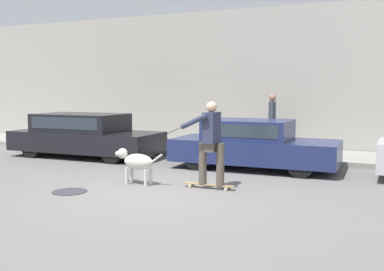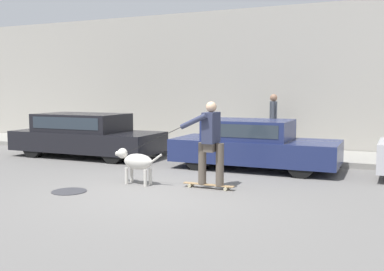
# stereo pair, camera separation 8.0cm
# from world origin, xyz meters

# --- Properties ---
(ground_plane) EXTENTS (36.00, 36.00, 0.00)m
(ground_plane) POSITION_xyz_m (0.00, 0.00, 0.00)
(ground_plane) COLOR slate
(back_wall) EXTENTS (32.00, 0.30, 4.56)m
(back_wall) POSITION_xyz_m (0.00, 6.91, 2.28)
(back_wall) COLOR #ADA89E
(back_wall) RESTS_ON ground_plane
(sidewalk_curb) EXTENTS (30.00, 2.38, 0.14)m
(sidewalk_curb) POSITION_xyz_m (0.00, 5.55, 0.07)
(sidewalk_curb) COLOR gray
(sidewalk_curb) RESTS_ON ground_plane
(parked_car_0) EXTENTS (4.45, 1.75, 1.26)m
(parked_car_0) POSITION_xyz_m (-4.19, 3.34, 0.63)
(parked_car_0) COLOR black
(parked_car_0) RESTS_ON ground_plane
(parked_car_1) EXTENTS (4.04, 1.69, 1.22)m
(parked_car_1) POSITION_xyz_m (0.88, 3.34, 0.59)
(parked_car_1) COLOR black
(parked_car_1) RESTS_ON ground_plane
(dog) EXTENTS (1.15, 0.38, 0.73)m
(dog) POSITION_xyz_m (-0.82, 0.58, 0.47)
(dog) COLOR beige
(dog) RESTS_ON ground_plane
(skateboarder) EXTENTS (2.41, 0.66, 1.73)m
(skateboarder) POSITION_xyz_m (0.74, 0.80, 0.98)
(skateboarder) COLOR beige
(skateboarder) RESTS_ON ground_plane
(pedestrian_with_bag) EXTENTS (0.28, 0.69, 1.69)m
(pedestrian_with_bag) POSITION_xyz_m (0.69, 6.12, 1.08)
(pedestrian_with_bag) COLOR brown
(pedestrian_with_bag) RESTS_ON sidewalk_curb
(manhole_cover) EXTENTS (0.67, 0.67, 0.01)m
(manhole_cover) POSITION_xyz_m (-1.64, -0.55, 0.01)
(manhole_cover) COLOR #38383D
(manhole_cover) RESTS_ON ground_plane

